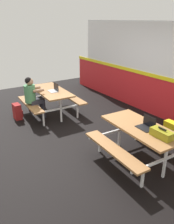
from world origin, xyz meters
The scene contains 11 objects.
ground_plane centered at (0.00, 0.00, -0.01)m, with size 10.00×10.00×0.02m, color black.
accent_backdrop centered at (0.00, 2.36, 1.25)m, with size 8.00×0.14×2.60m.
picnic_table_left centered at (-1.57, -0.17, 0.57)m, with size 1.69×1.63×0.74m.
picnic_table_right centered at (1.57, 0.25, 0.57)m, with size 1.69×1.63×0.74m.
student_nearer centered at (-1.54, -0.73, 0.71)m, with size 0.37×0.53×1.21m.
laptop_silver centered at (-1.43, -0.14, 0.79)m, with size 0.33×0.24×0.22m.
laptop_dark centered at (1.66, 0.28, 0.79)m, with size 0.33×0.24×0.22m.
toolbox_grey centered at (2.06, 0.23, 0.81)m, with size 0.40×0.18×0.18m.
backpack_dark centered at (1.35, 1.50, 0.22)m, with size 0.30×0.22×0.44m.
tote_bag_bright centered at (0.65, 1.10, 0.19)m, with size 0.34×0.21×0.43m.
satchel_spare centered at (-1.79, -1.13, 0.22)m, with size 0.30×0.22×0.44m.
Camera 1 is at (4.28, -2.78, 2.65)m, focal length 36.75 mm.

